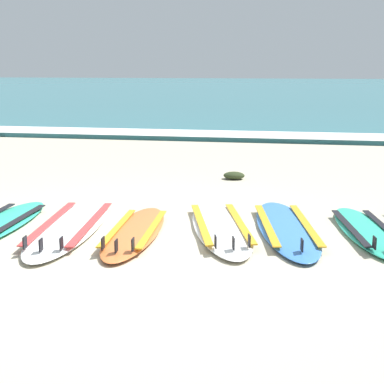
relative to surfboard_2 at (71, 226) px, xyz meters
The scene contains 9 objects.
ground_plane 0.75m from the surfboard_2, ahead, with size 80.00×80.00×0.00m, color #B7AD93.
sea 37.24m from the surfboard_2, 88.85° to the left, with size 80.00×60.00×0.10m, color teal.
wave_foam_strip 7.95m from the surfboard_2, 84.61° to the left, with size 80.00×1.37×0.11m, color white.
surfboard_2 is the anchor object (origin of this frame).
surfboard_3 0.72m from the surfboard_2, ahead, with size 0.62×1.99×0.18m.
surfboard_4 1.56m from the surfboard_2, ahead, with size 1.12×2.29×0.18m.
surfboard_5 2.23m from the surfboard_2, ahead, with size 0.95×2.31×0.18m.
surfboard_6 3.03m from the surfboard_2, ahead, with size 0.80×1.97×0.18m.
seaweed_clump_near_shoreline 3.31m from the surfboard_2, 65.51° to the left, with size 0.32×0.25×0.11m, color #2D381E.
Camera 1 is at (1.54, -5.39, 1.67)m, focal length 54.28 mm.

